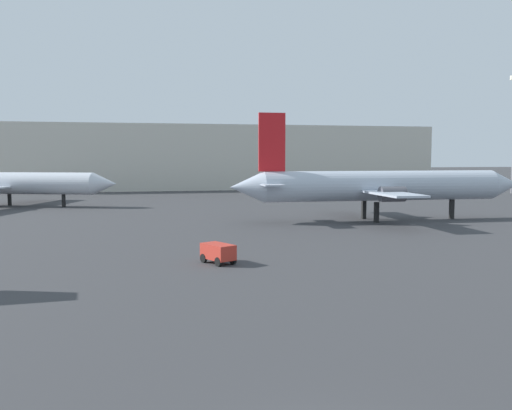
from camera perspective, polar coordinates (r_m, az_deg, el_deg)
name	(u,v)px	position (r m, az deg, el deg)	size (l,w,h in m)	color
airplane_on_taxiway	(379,186)	(62.96, 12.45, 1.93)	(33.86, 20.42, 11.61)	#B2BCCC
airplane_distant	(9,183)	(85.87, -23.80, 2.04)	(30.02, 24.41, 9.92)	silver
baggage_cart	(218,252)	(37.38, -3.88, -4.80)	(2.24, 2.73, 1.30)	red
terminal_building	(222,157)	(128.44, -3.46, 4.87)	(90.18, 26.28, 13.55)	beige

